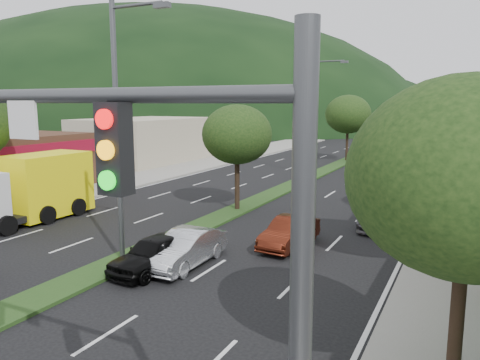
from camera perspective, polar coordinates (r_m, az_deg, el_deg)
The scene contains 22 objects.
sidewalk_right at distance 31.35m, azimuth 26.86°, elevation -2.93°, with size 5.00×90.00×0.15m, color gray.
sidewalk_left at distance 40.11m, azimuth -12.49°, elevation 0.37°, with size 6.00×90.00×0.15m, color gray.
median at distance 36.34m, azimuth 6.79°, elevation -0.42°, with size 1.60×56.00×0.12m, color #1B3A15.
traffic_signal at distance 5.39m, azimuth -8.69°, elevation -7.66°, with size 6.12×0.40×7.00m.
bldg_left_far at distance 50.57m, azimuth -11.48°, elevation 4.77°, with size 9.00×14.00×4.60m, color #C0B298.
hill_far at distance 147.99m, azimuth -12.05°, elevation 6.79°, with size 176.00×132.00×82.00m, color black.
tree_r_a at distance 9.84m, azimuth 26.07°, elevation 0.28°, with size 4.60×4.60×6.63m.
tree_r_b at distance 17.78m, azimuth 26.46°, elevation 4.62°, with size 4.80×4.80×6.94m.
tree_r_c at distance 25.78m, azimuth 26.52°, elevation 5.15°, with size 4.40×4.40×6.48m.
tree_r_d at distance 35.75m, azimuth 26.66°, elevation 6.76°, with size 5.00×5.00×7.17m.
tree_r_e at distance 45.76m, azimuth 26.67°, elevation 6.76°, with size 4.60×4.60×6.71m.
tree_med_near at distance 26.67m, azimuth -0.36°, elevation 5.56°, with size 4.00×4.00×6.02m.
tree_med_far at distance 51.18m, azimuth 13.04°, elevation 7.81°, with size 4.80×4.80×6.94m.
streetlight_near at distance 18.13m, azimuth -14.30°, elevation 7.11°, with size 2.60×0.25×10.00m.
streetlight_mid at distance 40.51m, azimuth 9.64°, elevation 8.38°, with size 2.60×0.25×10.00m.
sedan_silver at distance 18.27m, azimuth -6.63°, elevation -8.29°, with size 1.45×4.16×1.37m, color #BABDC2.
car_queue_a at distance 17.94m, azimuth -10.35°, elevation -8.77°, with size 1.58×3.94×1.34m, color black.
car_queue_b at distance 24.78m, azimuth 16.79°, elevation -3.91°, with size 1.91×4.70×1.36m, color #4A494E.
car_queue_c at distance 20.57m, azimuth 6.05°, elevation -6.37°, with size 1.37×3.92×1.29m, color #4C180C.
car_queue_d at distance 29.59m, azimuth 19.02°, elevation -1.90°, with size 2.26×4.90×1.36m, color black.
box_truck at distance 27.09m, azimuth -23.83°, elevation -1.11°, with size 2.80×7.09×3.49m.
motorhome at distance 36.29m, azimuth 21.26°, elevation 2.13°, with size 4.19×10.19×3.80m.
Camera 1 is at (12.03, -5.74, 6.22)m, focal length 35.00 mm.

